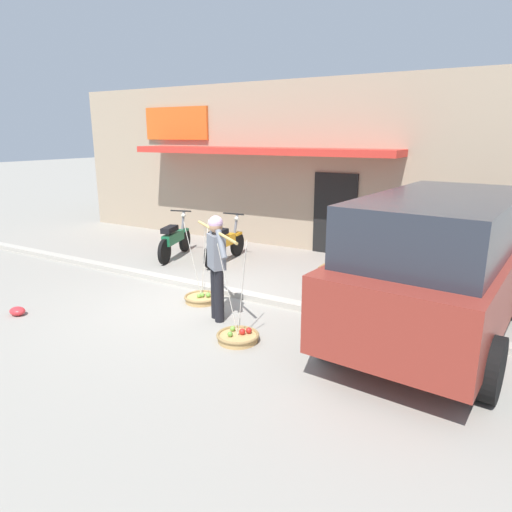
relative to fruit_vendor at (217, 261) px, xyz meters
The scene contains 11 objects.
ground_plane 1.18m from the fruit_vendor, 143.83° to the left, with size 90.00×90.00×0.00m, color gray.
sidewalk_curb 1.53m from the fruit_vendor, 116.14° to the left, with size 20.00×0.24×0.10m, color #AEA89C.
fruit_vendor is the anchor object (origin of this frame).
fruit_basket_left_side 1.26m from the fruit_vendor, 35.73° to the right, with size 0.62×0.62×1.45m.
fruit_basket_right_side 1.26m from the fruit_vendor, 144.06° to the left, with size 0.62×0.62×1.45m.
motorcycle_nearest_shop 4.11m from the fruit_vendor, 139.85° to the left, with size 0.70×1.76×1.09m.
motorcycle_second_in_row 3.48m from the fruit_vendor, 122.52° to the left, with size 0.54×1.82×1.09m.
parked_truck 3.31m from the fruit_vendor, 20.12° to the left, with size 2.47×4.94×2.10m.
storefront_building 7.77m from the fruit_vendor, 104.28° to the left, with size 13.00×6.00×4.20m.
plastic_litter_bag 3.45m from the fruit_vendor, 152.53° to the right, with size 0.28×0.22×0.14m, color red.
wooden_crate 3.03m from the fruit_vendor, 73.12° to the left, with size 0.44×0.36×0.32m, color olive.
Camera 1 is at (4.56, -6.02, 2.89)m, focal length 32.12 mm.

